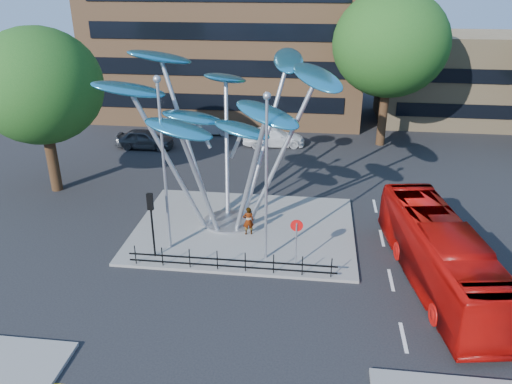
# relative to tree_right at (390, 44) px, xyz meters

# --- Properties ---
(ground) EXTENTS (120.00, 120.00, 0.00)m
(ground) POSITION_rel_tree_right_xyz_m (-8.00, -22.00, -8.04)
(ground) COLOR black
(ground) RESTS_ON ground
(traffic_island) EXTENTS (12.00, 9.00, 0.15)m
(traffic_island) POSITION_rel_tree_right_xyz_m (-9.00, -16.00, -7.96)
(traffic_island) COLOR slate
(traffic_island) RESTS_ON ground
(low_building_near) EXTENTS (15.00, 8.00, 8.00)m
(low_building_near) POSITION_rel_tree_right_xyz_m (8.00, 8.00, -4.04)
(low_building_near) COLOR tan
(low_building_near) RESTS_ON ground
(tree_right) EXTENTS (8.80, 8.80, 12.11)m
(tree_right) POSITION_rel_tree_right_xyz_m (0.00, 0.00, 0.00)
(tree_right) COLOR black
(tree_right) RESTS_ON ground
(tree_left) EXTENTS (7.60, 7.60, 10.32)m
(tree_left) POSITION_rel_tree_right_xyz_m (-22.00, -12.00, -1.24)
(tree_left) COLOR black
(tree_left) RESTS_ON ground
(leaf_sculpture) EXTENTS (12.72, 9.54, 9.51)m
(leaf_sculpture) POSITION_rel_tree_right_xyz_m (-10.07, -15.32, -1.16)
(leaf_sculpture) COLOR #9EA0A5
(leaf_sculpture) RESTS_ON traffic_island
(street_lamp_left) EXTENTS (0.36, 0.36, 8.80)m
(street_lamp_left) POSITION_rel_tree_right_xyz_m (-12.50, -18.50, -2.68)
(street_lamp_left) COLOR #9EA0A5
(street_lamp_left) RESTS_ON traffic_island
(street_lamp_right) EXTENTS (0.36, 0.36, 8.30)m
(street_lamp_right) POSITION_rel_tree_right_xyz_m (-7.50, -19.00, -2.94)
(street_lamp_right) COLOR #9EA0A5
(street_lamp_right) RESTS_ON traffic_island
(traffic_light_island) EXTENTS (0.28, 0.18, 3.42)m
(traffic_light_island) POSITION_rel_tree_right_xyz_m (-13.00, -19.50, -5.42)
(traffic_light_island) COLOR black
(traffic_light_island) RESTS_ON traffic_island
(no_entry_sign_island) EXTENTS (0.60, 0.10, 2.45)m
(no_entry_sign_island) POSITION_rel_tree_right_xyz_m (-6.00, -19.48, -6.22)
(no_entry_sign_island) COLOR #9EA0A5
(no_entry_sign_island) RESTS_ON traffic_island
(pedestrian_railing_front) EXTENTS (10.00, 0.06, 1.00)m
(pedestrian_railing_front) POSITION_rel_tree_right_xyz_m (-9.00, -20.30, -7.48)
(pedestrian_railing_front) COLOR black
(pedestrian_railing_front) RESTS_ON traffic_island
(red_bus) EXTENTS (4.26, 11.20, 3.04)m
(red_bus) POSITION_rel_tree_right_xyz_m (0.50, -19.99, -6.51)
(red_bus) COLOR #AC0B07
(red_bus) RESTS_ON ground
(pedestrian) EXTENTS (0.67, 0.53, 1.61)m
(pedestrian) POSITION_rel_tree_right_xyz_m (-8.67, -16.70, -7.08)
(pedestrian) COLOR gray
(pedestrian) RESTS_ON traffic_island
(parked_car_left) EXTENTS (4.62, 1.93, 1.56)m
(parked_car_left) POSITION_rel_tree_right_xyz_m (-18.93, -3.27, -7.26)
(parked_car_left) COLOR #3E4146
(parked_car_left) RESTS_ON ground
(parked_car_mid) EXTENTS (3.99, 1.82, 1.27)m
(parked_car_mid) POSITION_rel_tree_right_xyz_m (-14.43, 1.00, -7.40)
(parked_car_mid) COLOR #AAADB2
(parked_car_mid) RESTS_ON ground
(parked_car_right) EXTENTS (5.29, 2.75, 1.47)m
(parked_car_right) POSITION_rel_tree_right_xyz_m (-8.70, -1.37, -7.30)
(parked_car_right) COLOR white
(parked_car_right) RESTS_ON ground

